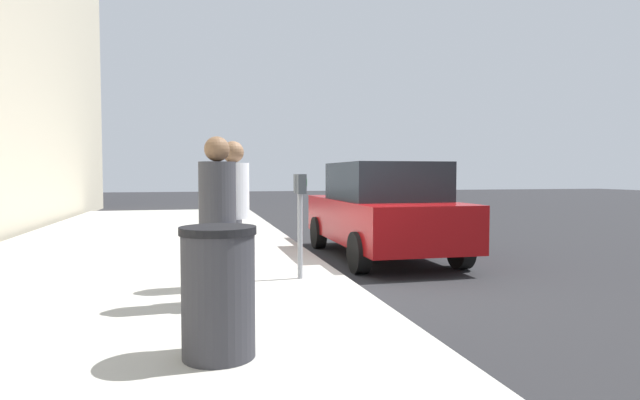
{
  "coord_description": "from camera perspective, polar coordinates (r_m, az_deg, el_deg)",
  "views": [
    {
      "loc": [
        -7.16,
        1.98,
        1.56
      ],
      "look_at": [
        0.11,
        0.26,
        1.19
      ],
      "focal_mm": 29.02,
      "sensor_mm": 36.0,
      "label": 1
    }
  ],
  "objects": [
    {
      "name": "trash_bin",
      "position": [
        4.1,
        -11.13,
        -9.89
      ],
      "size": [
        0.59,
        0.59,
        1.01
      ],
      "color": "#2D2D33",
      "rests_on": "sidewalk_slab"
    },
    {
      "name": "sidewalk_slab",
      "position": [
        7.38,
        -21.25,
        -8.94
      ],
      "size": [
        28.0,
        6.0,
        0.15
      ],
      "primitive_type": "cube",
      "color": "#A8A59E",
      "rests_on": "ground_plane"
    },
    {
      "name": "parked_sedan_near",
      "position": [
        9.67,
        6.85,
        -1.09
      ],
      "size": [
        4.41,
        1.98,
        1.77
      ],
      "color": "maroon",
      "rests_on": "ground_plane"
    },
    {
      "name": "pedestrian_at_meter",
      "position": [
        6.48,
        -9.54,
        -0.08
      ],
      "size": [
        0.54,
        0.4,
        1.82
      ],
      "rotation": [
        0.0,
        0.0,
        -1.49
      ],
      "color": "#47474C",
      "rests_on": "sidewalk_slab"
    },
    {
      "name": "ground_plane",
      "position": [
        7.58,
        2.13,
        -9.0
      ],
      "size": [
        80.0,
        80.0,
        0.0
      ],
      "primitive_type": "plane",
      "color": "#232326",
      "rests_on": "ground"
    },
    {
      "name": "parking_meter",
      "position": [
        6.94,
        -2.22,
        -0.39
      ],
      "size": [
        0.36,
        0.12,
        1.41
      ],
      "color": "gray",
      "rests_on": "sidewalk_slab"
    },
    {
      "name": "pedestrian_bystander",
      "position": [
        5.62,
        -11.24,
        -0.6
      ],
      "size": [
        0.48,
        0.39,
        1.81
      ],
      "rotation": [
        0.0,
        0.0,
        -1.01
      ],
      "color": "#191E4C",
      "rests_on": "sidewalk_slab"
    }
  ]
}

